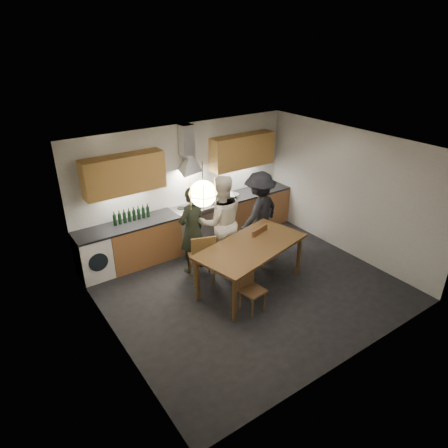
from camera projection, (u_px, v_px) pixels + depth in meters
ground at (249, 286)px, 7.38m from camera, size 5.00×5.00×0.00m
room_shell at (251, 201)px, 6.63m from camera, size 5.02×4.52×2.61m
counter_run at (195, 226)px, 8.63m from camera, size 5.00×0.62×0.90m
range_stove at (194, 226)px, 8.62m from camera, size 0.90×0.60×0.92m
wall_fixtures at (189, 161)px, 8.08m from camera, size 4.30×0.54×1.10m
pendant_lamp at (203, 194)px, 5.87m from camera, size 0.43×0.43×0.70m
dining_table at (251, 250)px, 7.05m from camera, size 2.23×1.47×0.87m
chair_back_left at (203, 255)px, 7.27m from camera, size 0.57×0.57×0.99m
chair_back_mid at (254, 246)px, 7.61m from camera, size 0.55×0.55×0.98m
chair_back_right at (263, 238)px, 8.09m from camera, size 0.43×0.43×0.80m
chair_front at (250, 285)px, 6.61m from camera, size 0.40×0.40×0.80m
person_left at (192, 230)px, 7.54m from camera, size 0.71×0.55×1.73m
person_mid at (221, 222)px, 7.67m from camera, size 1.08×0.95×1.88m
person_right at (259, 213)px, 8.21m from camera, size 1.27×0.95×1.75m
mixing_bowl at (232, 195)px, 8.91m from camera, size 0.36×0.36×0.07m
stock_pot at (262, 185)px, 9.42m from camera, size 0.21×0.21×0.14m
wine_bottles at (132, 214)px, 7.76m from camera, size 0.75×0.07×0.28m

